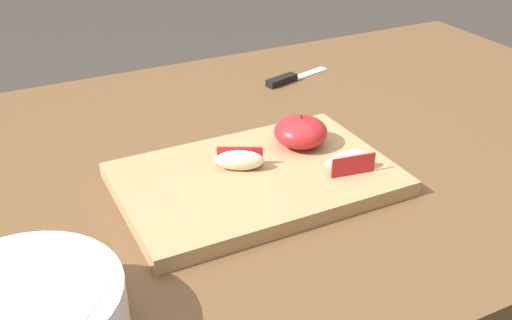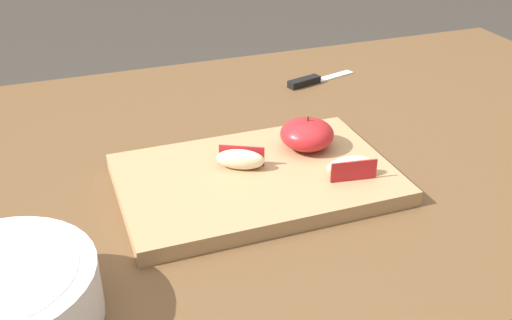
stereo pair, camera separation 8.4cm
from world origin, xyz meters
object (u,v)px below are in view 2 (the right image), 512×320
at_px(apple_half_skin_up, 307,134).
at_px(apple_wedge_right, 351,167).
at_px(apple_wedge_left, 240,159).
at_px(paring_knife, 309,81).
at_px(cutting_board, 256,179).
at_px(ceramic_fruit_bowl, 1,298).

bearing_deg(apple_half_skin_up, apple_wedge_right, -77.44).
relative_size(apple_wedge_left, apple_wedge_right, 1.00).
xyz_separation_m(apple_half_skin_up, apple_wedge_right, (0.02, -0.10, -0.01)).
bearing_deg(apple_wedge_right, paring_knife, 73.55).
xyz_separation_m(cutting_board, apple_half_skin_up, (0.10, 0.04, 0.03)).
height_order(apple_wedge_right, ceramic_fruit_bowl, ceramic_fruit_bowl).
relative_size(apple_wedge_right, ceramic_fruit_bowl, 0.36).
relative_size(apple_half_skin_up, ceramic_fruit_bowl, 0.41).
distance_m(apple_wedge_right, paring_knife, 0.40).
bearing_deg(cutting_board, ceramic_fruit_bowl, -153.40).
distance_m(apple_half_skin_up, ceramic_fruit_bowl, 0.48).
distance_m(apple_wedge_left, paring_knife, 0.40).
distance_m(cutting_board, apple_wedge_left, 0.04).
bearing_deg(paring_knife, apple_wedge_right, -106.45).
height_order(apple_half_skin_up, apple_wedge_right, apple_half_skin_up).
bearing_deg(apple_half_skin_up, ceramic_fruit_bowl, -153.89).
height_order(cutting_board, apple_wedge_right, apple_wedge_right).
bearing_deg(paring_knife, cutting_board, -125.46).
bearing_deg(paring_knife, ceramic_fruit_bowl, -138.93).
distance_m(apple_wedge_left, apple_wedge_right, 0.16).
height_order(apple_wedge_left, paring_knife, apple_wedge_left).
xyz_separation_m(paring_knife, ceramic_fruit_bowl, (-0.57, -0.50, 0.03)).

